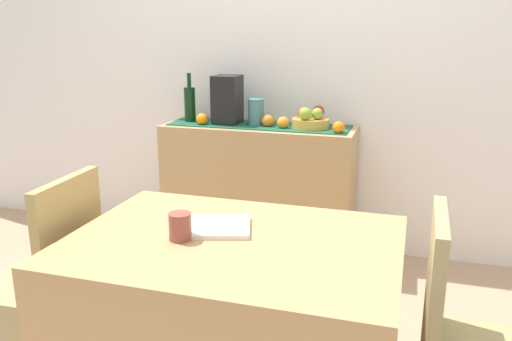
% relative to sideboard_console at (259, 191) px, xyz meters
% --- Properties ---
extents(ground_plane, '(6.40, 6.40, 0.02)m').
position_rel_sideboard_console_xyz_m(ground_plane, '(0.21, -0.92, -0.44)').
color(ground_plane, tan).
rests_on(ground_plane, ground).
extents(room_wall_rear, '(6.40, 0.06, 2.70)m').
position_rel_sideboard_console_xyz_m(room_wall_rear, '(0.21, 0.26, 0.92)').
color(room_wall_rear, white).
rests_on(room_wall_rear, ground).
extents(sideboard_console, '(1.21, 0.42, 0.86)m').
position_rel_sideboard_console_xyz_m(sideboard_console, '(0.00, 0.00, 0.00)').
color(sideboard_console, tan).
rests_on(sideboard_console, ground).
extents(table_runner, '(1.13, 0.32, 0.01)m').
position_rel_sideboard_console_xyz_m(table_runner, '(-0.00, 0.00, 0.43)').
color(table_runner, '#1A5439').
rests_on(table_runner, sideboard_console).
extents(fruit_bowl, '(0.23, 0.23, 0.06)m').
position_rel_sideboard_console_xyz_m(fruit_bowl, '(0.33, 0.00, 0.46)').
color(fruit_bowl, gold).
rests_on(fruit_bowl, table_runner).
extents(apple_right, '(0.07, 0.07, 0.07)m').
position_rel_sideboard_console_xyz_m(apple_right, '(0.37, -0.02, 0.52)').
color(apple_right, '#89A83A').
rests_on(apple_right, fruit_bowl).
extents(apple_upper, '(0.07, 0.07, 0.07)m').
position_rel_sideboard_console_xyz_m(apple_upper, '(0.37, 0.05, 0.53)').
color(apple_upper, '#A52B2D').
rests_on(apple_upper, fruit_bowl).
extents(apple_rear, '(0.06, 0.06, 0.06)m').
position_rel_sideboard_console_xyz_m(apple_rear, '(0.28, -0.00, 0.52)').
color(apple_rear, '#A82C26').
rests_on(apple_rear, fruit_bowl).
extents(apple_front, '(0.08, 0.08, 0.08)m').
position_rel_sideboard_console_xyz_m(apple_front, '(0.31, -0.06, 0.53)').
color(apple_front, '#8DB32E').
rests_on(apple_front, fruit_bowl).
extents(wine_bottle, '(0.07, 0.07, 0.32)m').
position_rel_sideboard_console_xyz_m(wine_bottle, '(-0.47, 0.00, 0.55)').
color(wine_bottle, black).
rests_on(wine_bottle, sideboard_console).
extents(coffee_maker, '(0.16, 0.18, 0.31)m').
position_rel_sideboard_console_xyz_m(coffee_maker, '(-0.21, 0.00, 0.58)').
color(coffee_maker, black).
rests_on(coffee_maker, sideboard_console).
extents(ceramic_vase, '(0.10, 0.10, 0.17)m').
position_rel_sideboard_console_xyz_m(ceramic_vase, '(-0.02, 0.00, 0.51)').
color(ceramic_vase, '#46767F').
rests_on(ceramic_vase, sideboard_console).
extents(orange_loose_far, '(0.08, 0.08, 0.08)m').
position_rel_sideboard_console_xyz_m(orange_loose_far, '(0.07, -0.03, 0.47)').
color(orange_loose_far, orange).
rests_on(orange_loose_far, sideboard_console).
extents(orange_loose_end, '(0.07, 0.07, 0.07)m').
position_rel_sideboard_console_xyz_m(orange_loose_end, '(0.51, -0.11, 0.46)').
color(orange_loose_end, orange).
rests_on(orange_loose_end, sideboard_console).
extents(orange_loose_mid, '(0.07, 0.07, 0.07)m').
position_rel_sideboard_console_xyz_m(orange_loose_mid, '(0.17, -0.06, 0.46)').
color(orange_loose_mid, orange).
rests_on(orange_loose_mid, sideboard_console).
extents(orange_loose_near_bowl, '(0.07, 0.07, 0.07)m').
position_rel_sideboard_console_xyz_m(orange_loose_near_bowl, '(-0.35, -0.09, 0.47)').
color(orange_loose_near_bowl, orange).
rests_on(orange_loose_near_bowl, sideboard_console).
extents(dining_table, '(1.15, 0.83, 0.74)m').
position_rel_sideboard_console_xyz_m(dining_table, '(0.36, -1.51, -0.06)').
color(dining_table, tan).
rests_on(dining_table, ground).
extents(open_book, '(0.33, 0.28, 0.02)m').
position_rel_sideboard_console_xyz_m(open_book, '(0.25, -1.45, 0.32)').
color(open_book, white).
rests_on(open_book, dining_table).
extents(coffee_cup, '(0.08, 0.08, 0.10)m').
position_rel_sideboard_console_xyz_m(coffee_cup, '(0.19, -1.57, 0.36)').
color(coffee_cup, brown).
rests_on(coffee_cup, dining_table).
extents(chair_near_window, '(0.41, 0.41, 0.90)m').
position_rel_sideboard_console_xyz_m(chair_near_window, '(-0.48, -1.51, -0.16)').
color(chair_near_window, tan).
rests_on(chair_near_window, ground).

